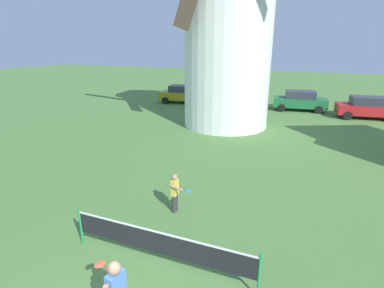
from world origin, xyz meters
name	(u,v)px	position (x,y,z in m)	size (l,w,h in m)	color
windmill	(229,1)	(-2.41, 15.38, 7.46)	(9.89, 6.06, 15.62)	white
tennis_net	(159,243)	(0.00, 1.86, 0.68)	(4.72, 0.06, 1.10)	#238E4C
player_far	(175,191)	(-0.74, 4.31, 0.73)	(0.74, 0.54, 1.29)	#333338
parked_car_mustard	(182,94)	(-8.30, 21.61, 0.81)	(4.17, 2.40, 1.56)	#999919
parked_car_cream	(237,96)	(-3.36, 22.13, 0.81)	(4.54, 2.38, 1.56)	silver
parked_car_green	(300,100)	(1.77, 22.13, 0.81)	(4.23, 2.30, 1.56)	#1E6638
parked_car_red	(368,107)	(6.42, 21.08, 0.81)	(4.27, 2.32, 1.56)	red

